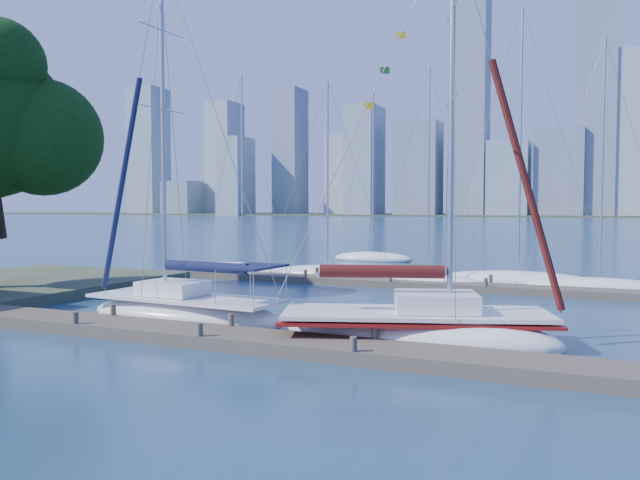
% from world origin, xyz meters
% --- Properties ---
extents(ground, '(700.00, 700.00, 0.00)m').
position_xyz_m(ground, '(0.00, 0.00, 0.00)').
color(ground, '#18304E').
rests_on(ground, ground).
extents(near_dock, '(26.00, 2.00, 0.40)m').
position_xyz_m(near_dock, '(0.00, 0.00, 0.20)').
color(near_dock, '#4C4138').
rests_on(near_dock, ground).
extents(far_dock, '(30.00, 1.80, 0.36)m').
position_xyz_m(far_dock, '(2.00, 16.00, 0.18)').
color(far_dock, '#4C4138').
rests_on(far_dock, ground).
extents(far_shore, '(800.00, 100.00, 1.50)m').
position_xyz_m(far_shore, '(0.00, 320.00, 0.00)').
color(far_shore, '#38472D').
rests_on(far_shore, ground).
extents(sailboat_navy, '(8.43, 3.19, 14.34)m').
position_xyz_m(sailboat_navy, '(-3.07, 2.59, 1.16)').
color(sailboat_navy, white).
rests_on(sailboat_navy, ground).
extents(sailboat_maroon, '(9.41, 5.73, 13.62)m').
position_xyz_m(sailboat_maroon, '(5.86, 2.40, 1.02)').
color(sailboat_maroon, white).
rests_on(sailboat_maroon, ground).
extents(bg_boat_0, '(8.69, 5.22, 13.20)m').
position_xyz_m(bg_boat_0, '(-9.94, 18.27, 0.25)').
color(bg_boat_0, white).
rests_on(bg_boat_0, ground).
extents(bg_boat_1, '(7.70, 4.39, 12.29)m').
position_xyz_m(bg_boat_1, '(-3.97, 18.32, 0.26)').
color(bg_boat_1, white).
rests_on(bg_boat_1, ground).
extents(bg_boat_2, '(6.40, 2.72, 12.26)m').
position_xyz_m(bg_boat_2, '(2.57, 17.10, 0.25)').
color(bg_boat_2, white).
rests_on(bg_boat_2, ground).
extents(bg_boat_3, '(9.15, 4.07, 15.56)m').
position_xyz_m(bg_boat_3, '(7.12, 19.27, 0.29)').
color(bg_boat_3, white).
rests_on(bg_boat_3, ground).
extents(bg_boat_4, '(7.70, 4.18, 13.20)m').
position_xyz_m(bg_boat_4, '(11.24, 18.29, 0.25)').
color(bg_boat_4, white).
rests_on(bg_boat_4, ground).
extents(bg_boat_6, '(6.70, 2.75, 13.84)m').
position_xyz_m(bg_boat_6, '(-5.38, 30.91, 0.28)').
color(bg_boat_6, white).
rests_on(bg_boat_6, ground).
extents(skyline, '(503.13, 51.31, 116.89)m').
position_xyz_m(skyline, '(25.80, 290.46, 36.75)').
color(skyline, '#8299A8').
rests_on(skyline, ground).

